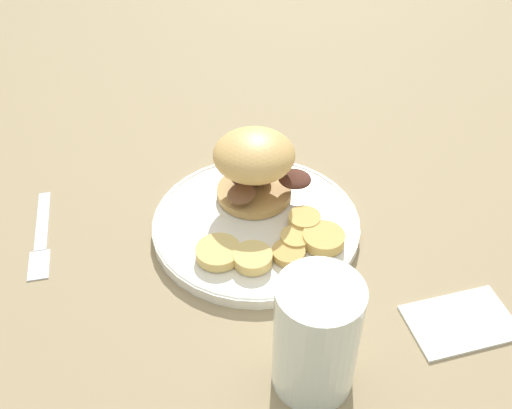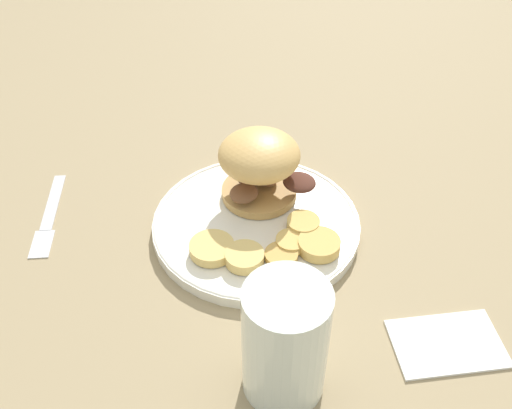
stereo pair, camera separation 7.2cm
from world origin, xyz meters
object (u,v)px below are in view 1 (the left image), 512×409
dinner_plate (256,224)px  sandwich (255,164)px  fork (41,234)px  drinking_glass (316,337)px

dinner_plate → sandwich: size_ratio=2.09×
sandwich → dinner_plate: bearing=-67.1°
fork → sandwich: bearing=33.7°
drinking_glass → dinner_plate: bearing=125.6°
sandwich → drinking_glass: size_ratio=0.93×
dinner_plate → fork: bearing=-156.5°
dinner_plate → sandwich: (-0.02, 0.04, 0.06)m
drinking_glass → sandwich: bearing=123.3°
fork → drinking_glass: bearing=-10.9°
dinner_plate → fork: (-0.24, -0.11, -0.01)m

